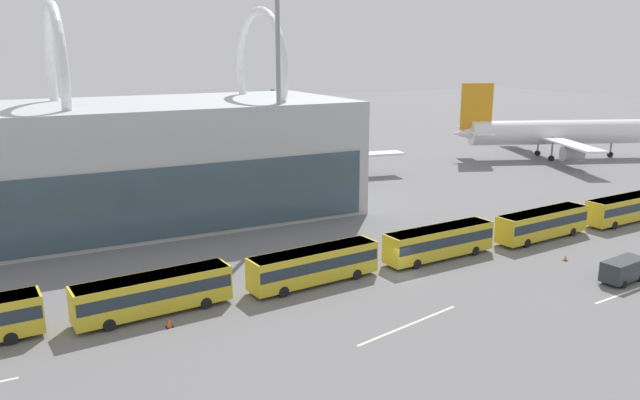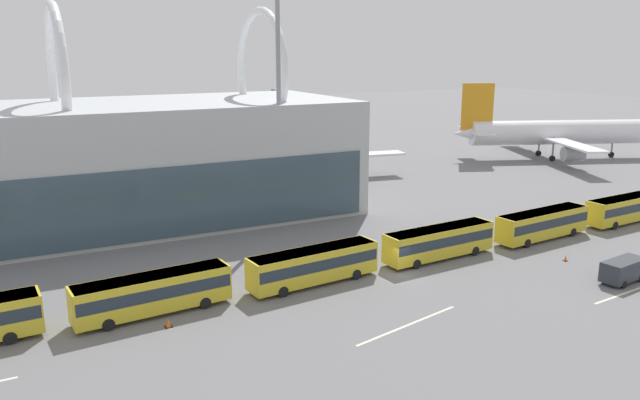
# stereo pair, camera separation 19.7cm
# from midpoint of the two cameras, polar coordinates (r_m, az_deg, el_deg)

# --- Properties ---
(ground_plane) EXTENTS (440.00, 440.00, 0.00)m
(ground_plane) POSITION_cam_midpoint_polar(r_m,az_deg,el_deg) (61.51, 7.64, -6.83)
(ground_plane) COLOR slate
(airliner_at_gate_far) EXTENTS (38.28, 37.06, 14.06)m
(airliner_at_gate_far) POSITION_cam_midpoint_polar(r_m,az_deg,el_deg) (102.54, -2.08, 4.22)
(airliner_at_gate_far) COLOR silver
(airliner_at_gate_far) RESTS_ON ground_plane
(airliner_parked_remote) EXTENTS (39.24, 37.76, 14.90)m
(airliner_parked_remote) POSITION_cam_midpoint_polar(r_m,az_deg,el_deg) (132.10, 20.35, 5.79)
(airliner_parked_remote) COLOR white
(airliner_parked_remote) RESTS_ON ground_plane
(shuttle_bus_1) EXTENTS (13.10, 3.73, 3.36)m
(shuttle_bus_1) POSITION_cam_midpoint_polar(r_m,az_deg,el_deg) (53.62, -14.94, -8.09)
(shuttle_bus_1) COLOR gold
(shuttle_bus_1) RESTS_ON ground_plane
(shuttle_bus_2) EXTENTS (13.12, 3.88, 3.36)m
(shuttle_bus_2) POSITION_cam_midpoint_polar(r_m,az_deg,el_deg) (58.20, -0.48, -5.85)
(shuttle_bus_2) COLOR gold
(shuttle_bus_2) RESTS_ON ground_plane
(shuttle_bus_3) EXTENTS (13.08, 3.55, 3.36)m
(shuttle_bus_3) POSITION_cam_midpoint_polar(r_m,az_deg,el_deg) (66.19, 10.92, -3.67)
(shuttle_bus_3) COLOR gold
(shuttle_bus_3) RESTS_ON ground_plane
(shuttle_bus_4) EXTENTS (13.12, 3.83, 3.36)m
(shuttle_bus_4) POSITION_cam_midpoint_polar(r_m,az_deg,el_deg) (76.03, 19.75, -1.96)
(shuttle_bus_4) COLOR gold
(shuttle_bus_4) RESTS_ON ground_plane
(shuttle_bus_5) EXTENTS (13.07, 3.51, 3.36)m
(shuttle_bus_5) POSITION_cam_midpoint_polar(r_m,az_deg,el_deg) (87.44, 26.29, -0.60)
(shuttle_bus_5) COLOR gold
(shuttle_bus_5) RESTS_ON ground_plane
(service_van_foreground) EXTENTS (5.11, 2.67, 2.17)m
(service_van_foreground) POSITION_cam_midpoint_polar(r_m,az_deg,el_deg) (65.46, 26.07, -5.69)
(service_van_foreground) COLOR #2D3338
(service_van_foreground) RESTS_ON ground_plane
(floodlight_mast) EXTENTS (2.11, 2.11, 30.97)m
(floodlight_mast) POSITION_cam_midpoint_polar(r_m,az_deg,el_deg) (75.78, -3.75, 11.35)
(floodlight_mast) COLOR gray
(floodlight_mast) RESTS_ON ground_plane
(lane_stripe_1) EXTENTS (11.07, 2.68, 0.01)m
(lane_stripe_1) POSITION_cam_midpoint_polar(r_m,az_deg,el_deg) (51.15, 8.17, -11.24)
(lane_stripe_1) COLOR silver
(lane_stripe_1) RESTS_ON ground_plane
(lane_stripe_2) EXTENTS (9.95, 1.19, 0.01)m
(lane_stripe_2) POSITION_cam_midpoint_polar(r_m,az_deg,el_deg) (63.51, 26.46, -7.54)
(lane_stripe_2) COLOR silver
(lane_stripe_2) RESTS_ON ground_plane
(lane_stripe_4) EXTENTS (9.51, 4.05, 0.01)m
(lane_stripe_4) POSITION_cam_midpoint_polar(r_m,az_deg,el_deg) (63.82, -1.25, -5.93)
(lane_stripe_4) COLOR silver
(lane_stripe_4) RESTS_ON ground_plane
(lane_stripe_5) EXTENTS (8.23, 0.36, 0.01)m
(lane_stripe_5) POSITION_cam_midpoint_polar(r_m,az_deg,el_deg) (84.97, 23.55, -2.08)
(lane_stripe_5) COLOR silver
(lane_stripe_5) RESTS_ON ground_plane
(traffic_cone_0) EXTENTS (0.59, 0.59, 0.75)m
(traffic_cone_0) POSITION_cam_midpoint_polar(r_m,az_deg,el_deg) (51.59, -13.59, -10.84)
(traffic_cone_0) COLOR black
(traffic_cone_0) RESTS_ON ground_plane
(traffic_cone_1) EXTENTS (0.44, 0.44, 0.60)m
(traffic_cone_1) POSITION_cam_midpoint_polar(r_m,az_deg,el_deg) (69.66, 21.61, -4.97)
(traffic_cone_1) COLOR black
(traffic_cone_1) RESTS_ON ground_plane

